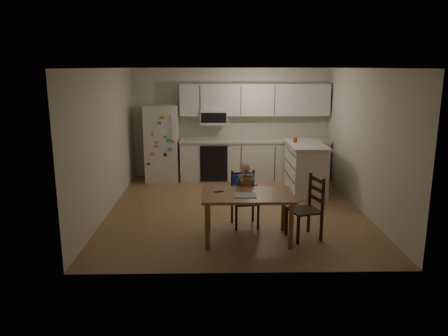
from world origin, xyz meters
name	(u,v)px	position (x,y,z in m)	size (l,w,h in m)	color
room	(235,137)	(0.00, 0.48, 1.25)	(4.52, 5.01, 2.51)	olive
refrigerator	(162,143)	(-1.55, 2.15, 0.85)	(0.72, 0.70, 1.70)	silver
kitchen_run	(253,141)	(0.50, 2.24, 0.88)	(3.37, 0.62, 2.15)	silver
kitchen_island	(306,168)	(1.49, 1.13, 0.51)	(0.71, 1.36, 1.01)	silver
red_cup	(295,140)	(1.29, 1.30, 1.06)	(0.08, 0.08, 0.10)	red
dining_table	(248,200)	(0.11, -1.41, 0.62)	(1.33, 0.85, 0.71)	brown
napkin	(245,195)	(0.07, -1.51, 0.72)	(0.31, 0.27, 0.01)	silver
toddler_spoon	(218,192)	(-0.31, -1.32, 0.72)	(0.02, 0.02, 0.12)	blue
chair_booster	(244,188)	(0.11, -0.80, 0.63)	(0.45, 0.45, 1.04)	black
chair_side	(310,203)	(1.05, -1.33, 0.54)	(0.52, 0.52, 0.95)	black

